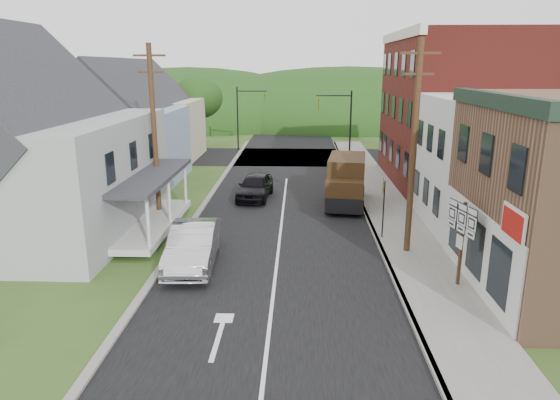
# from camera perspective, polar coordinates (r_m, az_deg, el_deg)

# --- Properties ---
(ground) EXTENTS (120.00, 120.00, 0.00)m
(ground) POSITION_cam_1_polar(r_m,az_deg,el_deg) (18.87, -0.66, -9.72)
(ground) COLOR #2D4719
(ground) RESTS_ON ground
(road) EXTENTS (9.00, 90.00, 0.02)m
(road) POSITION_cam_1_polar(r_m,az_deg,el_deg) (28.25, 0.35, -1.16)
(road) COLOR black
(road) RESTS_ON ground
(cross_road) EXTENTS (60.00, 9.00, 0.02)m
(cross_road) POSITION_cam_1_polar(r_m,az_deg,el_deg) (44.81, 1.06, 4.95)
(cross_road) COLOR black
(cross_road) RESTS_ON ground
(sidewalk_right) EXTENTS (2.80, 55.00, 0.15)m
(sidewalk_right) POSITION_cam_1_polar(r_m,az_deg,el_deg) (26.77, 12.94, -2.32)
(sidewalk_right) COLOR slate
(sidewalk_right) RESTS_ON ground
(curb_right) EXTENTS (0.20, 55.00, 0.15)m
(curb_right) POSITION_cam_1_polar(r_m,az_deg,el_deg) (26.55, 10.08, -2.31)
(curb_right) COLOR slate
(curb_right) RESTS_ON ground
(curb_left) EXTENTS (0.30, 55.00, 0.12)m
(curb_left) POSITION_cam_1_polar(r_m,az_deg,el_deg) (26.87, -9.76, -2.12)
(curb_left) COLOR slate
(curb_left) RESTS_ON ground
(storefront_white) EXTENTS (8.00, 7.00, 6.50)m
(storefront_white) POSITION_cam_1_polar(r_m,az_deg,el_deg) (27.12, 24.84, 3.80)
(storefront_white) COLOR silver
(storefront_white) RESTS_ON ground
(storefront_red) EXTENTS (8.00, 12.00, 10.00)m
(storefront_red) POSITION_cam_1_polar(r_m,az_deg,el_deg) (35.77, 19.43, 9.60)
(storefront_red) COLOR maroon
(storefront_red) RESTS_ON ground
(house_gray) EXTENTS (10.20, 12.24, 8.35)m
(house_gray) POSITION_cam_1_polar(r_m,az_deg,el_deg) (26.70, -26.78, 5.56)
(house_gray) COLOR gray
(house_gray) RESTS_ON ground
(house_blue) EXTENTS (7.14, 8.16, 7.28)m
(house_blue) POSITION_cam_1_polar(r_m,az_deg,el_deg) (36.35, -17.04, 7.79)
(house_blue) COLOR #7F90AD
(house_blue) RESTS_ON ground
(house_cream) EXTENTS (7.14, 8.16, 7.28)m
(house_cream) POSITION_cam_1_polar(r_m,az_deg,el_deg) (45.03, -13.94, 9.31)
(house_cream) COLOR #BEB393
(house_cream) RESTS_ON ground
(utility_pole_right) EXTENTS (1.60, 0.26, 9.00)m
(utility_pole_right) POSITION_cam_1_polar(r_m,az_deg,el_deg) (21.38, 15.03, 5.81)
(utility_pole_right) COLOR #472D19
(utility_pole_right) RESTS_ON ground
(utility_pole_left) EXTENTS (1.60, 0.26, 9.00)m
(utility_pole_left) POSITION_cam_1_polar(r_m,az_deg,el_deg) (26.36, -14.18, 7.55)
(utility_pole_left) COLOR #472D19
(utility_pole_left) RESTS_ON ground
(traffic_signal_right) EXTENTS (2.87, 0.20, 6.00)m
(traffic_signal_right) POSITION_cam_1_polar(r_m,az_deg,el_deg) (40.95, 7.09, 9.18)
(traffic_signal_right) COLOR black
(traffic_signal_right) RESTS_ON ground
(traffic_signal_left) EXTENTS (2.87, 0.20, 6.00)m
(traffic_signal_left) POSITION_cam_1_polar(r_m,az_deg,el_deg) (48.06, -4.05, 10.13)
(traffic_signal_left) COLOR black
(traffic_signal_left) RESTS_ON ground
(tree_left_c) EXTENTS (5.80, 5.80, 8.41)m
(tree_left_c) POSITION_cam_1_polar(r_m,az_deg,el_deg) (42.13, -26.45, 10.89)
(tree_left_c) COLOR #382616
(tree_left_c) RESTS_ON ground
(tree_left_d) EXTENTS (4.80, 4.80, 6.94)m
(tree_left_d) POSITION_cam_1_polar(r_m,az_deg,el_deg) (50.17, -9.33, 11.47)
(tree_left_d) COLOR #382616
(tree_left_d) RESTS_ON ground
(forested_ridge) EXTENTS (90.00, 30.00, 16.00)m
(forested_ridge) POSITION_cam_1_polar(r_m,az_deg,el_deg) (72.53, 1.52, 8.87)
(forested_ridge) COLOR #153810
(forested_ridge) RESTS_ON ground
(silver_sedan) EXTENTS (2.08, 5.21, 1.69)m
(silver_sedan) POSITION_cam_1_polar(r_m,az_deg,el_deg) (20.67, -9.88, -5.15)
(silver_sedan) COLOR silver
(silver_sedan) RESTS_ON ground
(dark_sedan) EXTENTS (2.26, 4.65, 1.53)m
(dark_sedan) POSITION_cam_1_polar(r_m,az_deg,el_deg) (30.53, -2.86, 1.55)
(dark_sedan) COLOR black
(dark_sedan) RESTS_ON ground
(delivery_van) EXTENTS (2.69, 5.29, 2.84)m
(delivery_van) POSITION_cam_1_polar(r_m,az_deg,el_deg) (29.06, 7.58, 2.09)
(delivery_van) COLOR #311E0D
(delivery_van) RESTS_ON ground
(route_sign_cluster) EXTENTS (0.48, 1.75, 3.13)m
(route_sign_cluster) POSITION_cam_1_polar(r_m,az_deg,el_deg) (19.00, 20.03, -3.45)
(route_sign_cluster) COLOR #472D19
(route_sign_cluster) RESTS_ON sidewalk_right
(warning_sign) EXTENTS (0.17, 0.79, 2.87)m
(warning_sign) POSITION_cam_1_polar(r_m,az_deg,el_deg) (23.38, 11.74, 0.09)
(warning_sign) COLOR black
(warning_sign) RESTS_ON sidewalk_right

